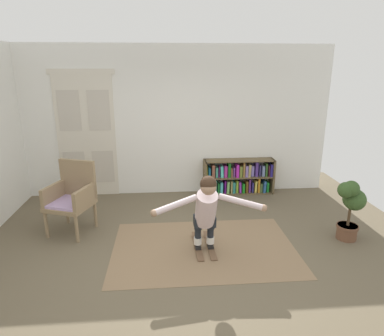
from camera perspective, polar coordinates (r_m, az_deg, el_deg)
The scene contains 9 objects.
ground_plane at distance 4.71m, azimuth -0.87°, elevation -15.08°, with size 7.20×7.20×0.00m, color brown.
back_wall at distance 6.68m, azimuth -2.43°, elevation 7.84°, with size 6.00×0.10×2.90m, color white.
double_door at distance 6.82m, azimuth -17.41°, elevation 5.40°, with size 1.22×0.05×2.45m.
rug at distance 4.95m, azimuth 2.04°, elevation -13.35°, with size 2.58×1.73×0.01m, color #886C4F.
bookshelf at distance 6.89m, azimuth 7.80°, elevation -1.56°, with size 1.42×0.30×0.70m.
wicker_chair at distance 5.52m, azimuth -19.61°, elevation -4.41°, with size 0.77×0.77×1.10m.
potted_plant at distance 5.48m, azimuth 25.27°, elevation -5.60°, with size 0.46×0.36×0.93m.
skis_pair at distance 4.96m, azimuth 1.99°, elevation -12.99°, with size 0.29×0.74×0.07m.
person_skier at distance 4.49m, azimuth 2.44°, elevation -6.75°, with size 1.47×0.61×1.11m.
Camera 1 is at (-0.26, -3.99, 2.49)m, focal length 31.55 mm.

